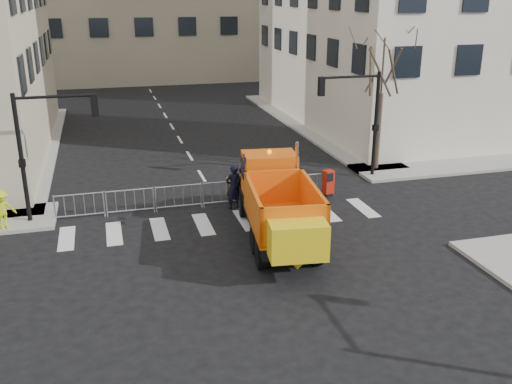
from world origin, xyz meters
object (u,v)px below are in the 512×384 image
object	(u,v)px
cop_b	(287,182)
worker	(3,210)
plow_truck	(278,202)
cop_a	(233,187)
newspaper_box	(328,182)
cop_c	(243,187)

from	to	relation	value
cop_b	worker	bearing A→B (deg)	32.65
plow_truck	cop_b	xyz separation A→B (m)	(1.65, 3.82, -0.56)
cop_a	cop_b	world-z (taller)	cop_b
cop_b	newspaper_box	xyz separation A→B (m)	(2.16, 0.39, -0.31)
cop_c	plow_truck	bearing A→B (deg)	69.64
cop_a	worker	size ratio (longest dim) A/B	1.24
cop_a	newspaper_box	world-z (taller)	cop_a
worker	plow_truck	bearing A→B (deg)	-52.20
plow_truck	cop_a	size ratio (longest dim) A/B	4.68
newspaper_box	cop_b	bearing A→B (deg)	177.43
plow_truck	newspaper_box	distance (m)	5.74
cop_a	worker	bearing A→B (deg)	-11.63
cop_a	cop_b	bearing A→B (deg)	167.15
cop_a	cop_c	world-z (taller)	cop_a
plow_truck	cop_a	world-z (taller)	plow_truck
cop_b	worker	world-z (taller)	cop_b
cop_c	newspaper_box	world-z (taller)	cop_c
cop_c	newspaper_box	distance (m)	4.22
plow_truck	cop_c	world-z (taller)	plow_truck
newspaper_box	cop_a	bearing A→B (deg)	171.97
cop_c	worker	bearing A→B (deg)	-25.10
cop_c	worker	distance (m)	9.85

